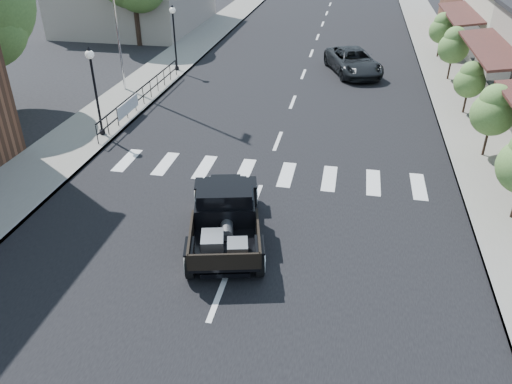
# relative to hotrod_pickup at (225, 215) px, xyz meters

# --- Properties ---
(ground) EXTENTS (120.00, 120.00, 0.00)m
(ground) POSITION_rel_hotrod_pickup_xyz_m (0.44, 0.44, -0.85)
(ground) COLOR black
(ground) RESTS_ON ground
(road) EXTENTS (14.00, 80.00, 0.02)m
(road) POSITION_rel_hotrod_pickup_xyz_m (0.44, 15.44, -0.84)
(road) COLOR black
(road) RESTS_ON ground
(road_markings) EXTENTS (12.00, 60.00, 0.06)m
(road_markings) POSITION_rel_hotrod_pickup_xyz_m (0.44, 10.44, -0.85)
(road_markings) COLOR silver
(road_markings) RESTS_ON ground
(sidewalk_left) EXTENTS (3.00, 80.00, 0.15)m
(sidewalk_left) POSITION_rel_hotrod_pickup_xyz_m (-8.06, 15.44, -0.78)
(sidewalk_left) COLOR gray
(sidewalk_left) RESTS_ON ground
(sidewalk_right) EXTENTS (3.00, 80.00, 0.15)m
(sidewalk_right) POSITION_rel_hotrod_pickup_xyz_m (8.94, 15.44, -0.78)
(sidewalk_right) COLOR gray
(sidewalk_right) RESTS_ON ground
(railing) EXTENTS (0.08, 10.00, 1.00)m
(railing) POSITION_rel_hotrod_pickup_xyz_m (-6.86, 10.44, -0.20)
(railing) COLOR black
(railing) RESTS_ON sidewalk_left
(banner) EXTENTS (0.04, 2.20, 0.60)m
(banner) POSITION_rel_hotrod_pickup_xyz_m (-6.78, 8.44, -0.40)
(banner) COLOR silver
(banner) RESTS_ON sidewalk_left
(lamp_post_b) EXTENTS (0.36, 0.36, 3.76)m
(lamp_post_b) POSITION_rel_hotrod_pickup_xyz_m (-7.16, 6.44, 1.18)
(lamp_post_b) COLOR black
(lamp_post_b) RESTS_ON sidewalk_left
(lamp_post_c) EXTENTS (0.36, 0.36, 3.76)m
(lamp_post_c) POSITION_rel_hotrod_pickup_xyz_m (-7.16, 16.44, 1.18)
(lamp_post_c) COLOR black
(lamp_post_c) RESTS_ON sidewalk_left
(small_tree_b) EXTENTS (1.67, 1.67, 2.79)m
(small_tree_b) POSITION_rel_hotrod_pickup_xyz_m (8.74, 7.40, 0.69)
(small_tree_b) COLOR #4F7837
(small_tree_b) RESTS_ON sidewalk_right
(small_tree_c) EXTENTS (1.42, 1.42, 2.37)m
(small_tree_c) POSITION_rel_hotrod_pickup_xyz_m (8.74, 12.22, 0.48)
(small_tree_c) COLOR #4F7837
(small_tree_c) RESTS_ON sidewalk_right
(small_tree_d) EXTENTS (1.69, 1.69, 2.82)m
(small_tree_d) POSITION_rel_hotrod_pickup_xyz_m (8.74, 17.71, 0.71)
(small_tree_d) COLOR #4F7837
(small_tree_d) RESTS_ON sidewalk_right
(small_tree_e) EXTENTS (1.62, 1.62, 2.69)m
(small_tree_e) POSITION_rel_hotrod_pickup_xyz_m (8.74, 22.71, 0.64)
(small_tree_e) COLOR #4F7837
(small_tree_e) RESTS_ON sidewalk_right
(hotrod_pickup) EXTENTS (3.39, 5.33, 1.71)m
(hotrod_pickup) POSITION_rel_hotrod_pickup_xyz_m (0.00, 0.00, 0.00)
(hotrod_pickup) COLOR black
(hotrod_pickup) RESTS_ON ground
(second_car) EXTENTS (4.01, 5.69, 1.44)m
(second_car) POSITION_rel_hotrod_pickup_xyz_m (3.31, 18.22, -0.13)
(second_car) COLOR black
(second_car) RESTS_ON ground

